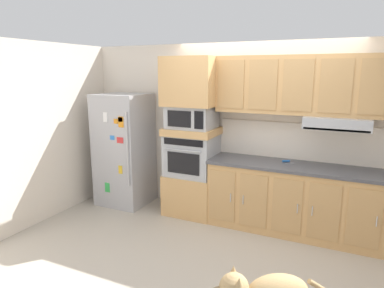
{
  "coord_description": "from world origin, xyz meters",
  "views": [
    {
      "loc": [
        1.12,
        -3.64,
        2.1
      ],
      "look_at": [
        -0.77,
        0.4,
        1.14
      ],
      "focal_mm": 31.81,
      "sensor_mm": 36.0,
      "label": 1
    }
  ],
  "objects": [
    {
      "name": "upper_cabinet_with_hood",
      "position": [
        0.94,
        0.87,
        1.9
      ],
      "size": [
        3.0,
        0.48,
        0.88
      ],
      "color": "tan",
      "rests_on": "backsplash_panel"
    },
    {
      "name": "backsplash_panel",
      "position": [
        0.94,
        1.04,
        1.17
      ],
      "size": [
        3.04,
        0.02,
        0.5
      ],
      "primitive_type": "cube",
      "color": "white",
      "rests_on": "countertop_slab"
    },
    {
      "name": "side_panel_left",
      "position": [
        -2.8,
        0.0,
        1.25
      ],
      "size": [
        0.12,
        7.1,
        2.5
      ],
      "primitive_type": "cube",
      "color": "silver",
      "rests_on": "ground"
    },
    {
      "name": "built_in_oven",
      "position": [
        -0.93,
        0.75,
        0.9
      ],
      "size": [
        0.7,
        0.62,
        0.6
      ],
      "color": "#A8AAAF",
      "rests_on": "oven_base_cabinet"
    },
    {
      "name": "back_kitchen_wall",
      "position": [
        0.0,
        1.11,
        1.25
      ],
      "size": [
        6.2,
        0.12,
        2.5
      ],
      "primitive_type": "cube",
      "color": "silver",
      "rests_on": "ground"
    },
    {
      "name": "screwdriver",
      "position": [
        0.41,
        0.83,
        0.93
      ],
      "size": [
        0.16,
        0.17,
        0.03
      ],
      "color": "blue",
      "rests_on": "countertop_slab"
    },
    {
      "name": "appliance_upper_cabinet",
      "position": [
        -0.93,
        0.75,
        1.96
      ],
      "size": [
        0.74,
        0.62,
        0.68
      ],
      "primitive_type": "cube",
      "color": "tan",
      "rests_on": "microwave"
    },
    {
      "name": "oven_base_cabinet",
      "position": [
        -0.93,
        0.75,
        0.3
      ],
      "size": [
        0.74,
        0.62,
        0.6
      ],
      "primitive_type": "cube",
      "color": "tan",
      "rests_on": "ground"
    },
    {
      "name": "countertop_slab",
      "position": [
        0.94,
        0.75,
        0.9
      ],
      "size": [
        3.04,
        0.64,
        0.04
      ],
      "primitive_type": "cube",
      "color": "#4C4C51",
      "rests_on": "lower_cabinet_run"
    },
    {
      "name": "lower_cabinet_run",
      "position": [
        0.94,
        0.75,
        0.44
      ],
      "size": [
        3.0,
        0.63,
        0.88
      ],
      "color": "tan",
      "rests_on": "ground"
    },
    {
      "name": "ground_plane",
      "position": [
        0.0,
        0.0,
        0.0
      ],
      "size": [
        9.6,
        9.6,
        0.0
      ],
      "primitive_type": "plane",
      "color": "#B2A899"
    },
    {
      "name": "microwave",
      "position": [
        -0.93,
        0.75,
        1.46
      ],
      "size": [
        0.64,
        0.54,
        0.32
      ],
      "color": "#A8AAAF",
      "rests_on": "appliance_mid_shelf"
    },
    {
      "name": "refrigerator",
      "position": [
        -2.09,
        0.68,
        0.88
      ],
      "size": [
        0.76,
        0.73,
        1.76
      ],
      "color": "#ADADB2",
      "rests_on": "ground"
    },
    {
      "name": "appliance_mid_shelf",
      "position": [
        -0.93,
        0.75,
        1.25
      ],
      "size": [
        0.74,
        0.62,
        0.1
      ],
      "primitive_type": "cube",
      "color": "tan",
      "rests_on": "built_in_oven"
    }
  ]
}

